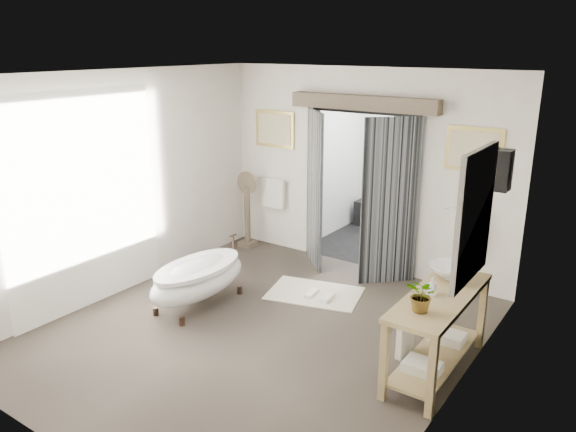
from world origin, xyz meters
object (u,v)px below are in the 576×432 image
Objects in this scene: vanity at (435,326)px; rug at (315,293)px; clawfoot_tub at (198,278)px; basin at (450,272)px.

rug is at bearing 155.89° from vanity.
clawfoot_tub is 3.39× the size of basin.
rug is at bearing 46.32° from clawfoot_tub.
vanity is 3.58× the size of basin.
clawfoot_tub is at bearing -177.99° from basin.
vanity is at bearing -24.11° from rug.
basin reaches higher than vanity.
vanity is 2.20m from rug.
clawfoot_tub is 0.95× the size of vanity.
basin is (2.98, 0.66, 0.56)m from clawfoot_tub.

